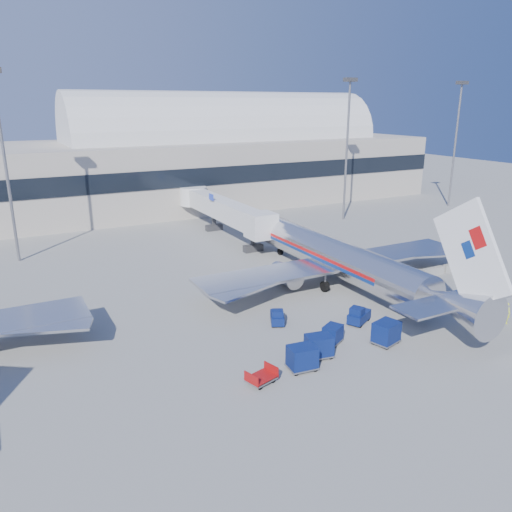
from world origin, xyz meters
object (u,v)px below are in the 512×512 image
ramp_worker (506,313)px  barrier_near (411,276)px  barrier_mid (433,271)px  cart_solo_near (386,332)px  mast_far_east (457,126)px  cart_solo_far (480,298)px  airliner_main (340,259)px  jetbridge_near (219,208)px  tug_lead (358,315)px  cart_train_b (319,346)px  cart_open_red (261,378)px  tug_left (277,317)px  mast_east (348,129)px  cart_train_a (333,334)px  cart_train_c (302,357)px  mast_west (2,139)px  barrier_far (454,267)px

ramp_worker → barrier_near: bearing=-13.8°
barrier_mid → cart_solo_near: (-16.42, -10.51, 0.56)m
mast_far_east → cart_solo_far: (-36.70, -36.64, -13.96)m
barrier_near → airliner_main: bearing=162.6°
ramp_worker → cart_solo_far: bearing=-28.1°
jetbridge_near → tug_lead: jetbridge_near is taller
cart_train_b → cart_open_red: (-5.67, -1.25, -0.57)m
jetbridge_near → ramp_worker: bearing=-77.1°
tug_lead → tug_left: size_ratio=1.12×
tug_lead → ramp_worker: ramp_worker is taller
cart_open_red → ramp_worker: (23.90, -1.31, 0.58)m
mast_east → cart_solo_near: (-25.12, -38.51, -13.78)m
mast_far_east → barrier_near: 48.57m
jetbridge_near → cart_train_a: size_ratio=13.11×
barrier_near → ramp_worker: bearing=-94.5°
airliner_main → cart_train_b: (-11.21, -12.33, -1.97)m
airliner_main → tug_left: airliner_main is taller
tug_lead → cart_open_red: tug_lead is taller
cart_train_c → jetbridge_near: bearing=80.7°
barrier_near → cart_solo_far: cart_solo_far is taller
mast_east → tug_left: 46.11m
mast_west → tug_lead: (25.47, -34.32, -14.05)m
cart_solo_near → tug_lead: bearing=66.3°
barrier_near → cart_train_a: (-16.83, -8.35, 0.34)m
jetbridge_near → barrier_near: size_ratio=9.17×
tug_left → cart_open_red: (-5.89, -7.99, -0.28)m
mast_west → cart_solo_far: (38.30, -36.64, -13.96)m
mast_far_east → cart_open_red: bearing=-147.7°
mast_far_east → barrier_mid: mast_far_east is taller
jetbridge_near → barrier_mid: size_ratio=9.17×
mast_east → cart_train_c: (-33.37, -38.81, -13.81)m
cart_open_red → tug_left: bearing=37.5°
jetbridge_near → cart_open_red: (-14.48, -39.88, -3.54)m
barrier_far → cart_open_red: 33.37m
barrier_far → tug_lead: (-19.13, -6.32, 0.30)m
mast_far_east → mast_east: bearing=180.0°
airliner_main → barrier_far: (14.60, -2.51, -2.48)m
barrier_mid → ramp_worker: ramp_worker is taller
jetbridge_near → mast_east: 24.91m
cart_solo_near → cart_train_b: bearing=157.9°
mast_west → cart_solo_near: mast_west is taller
mast_west → jetbridge_near: bearing=1.7°
barrier_far → cart_open_red: (-31.48, -11.07, -0.06)m
barrier_mid → ramp_worker: size_ratio=1.55×
cart_train_c → cart_solo_near: cart_solo_near is taller
barrier_near → barrier_mid: (3.30, 0.00, 0.00)m
cart_open_red → jetbridge_near: bearing=53.9°
mast_east → cart_solo_near: bearing=-123.1°
jetbridge_near → cart_train_c: bearing=-105.5°
cart_open_red → tug_lead: bearing=4.9°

